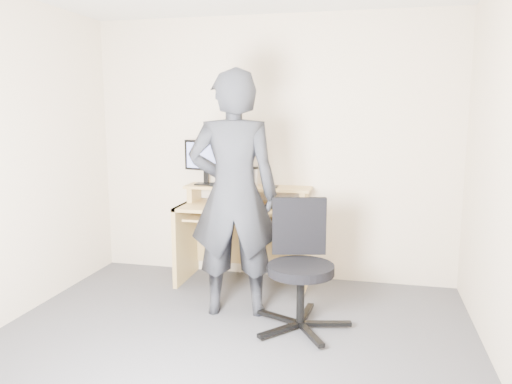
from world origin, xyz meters
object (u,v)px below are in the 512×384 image
at_px(monitor, 205,158).
at_px(office_chair, 300,260).
at_px(desk, 246,225).
at_px(person, 234,195).

height_order(monitor, office_chair, monitor).
bearing_deg(monitor, office_chair, -27.53).
height_order(desk, office_chair, office_chair).
relative_size(monitor, person, 0.23).
height_order(desk, person, person).
xyz_separation_m(monitor, person, (0.51, -0.82, -0.20)).
height_order(office_chair, person, person).
height_order(monitor, person, person).
xyz_separation_m(monitor, office_chair, (1.06, -0.94, -0.65)).
relative_size(desk, monitor, 2.69).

